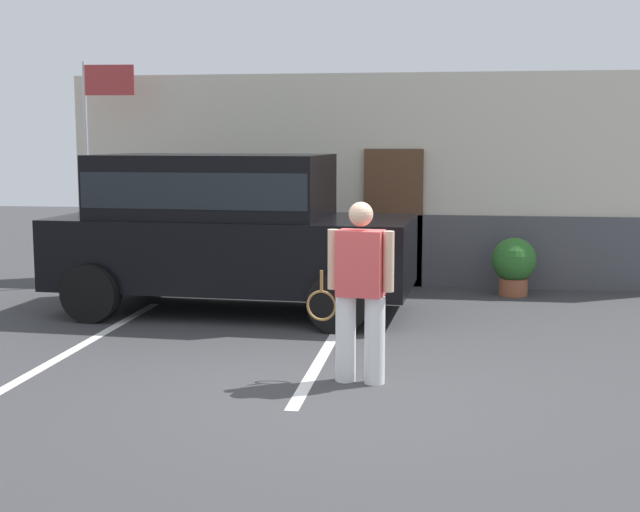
% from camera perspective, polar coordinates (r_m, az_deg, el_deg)
% --- Properties ---
extents(ground_plane, '(40.00, 40.00, 0.00)m').
position_cam_1_polar(ground_plane, '(7.98, 0.26, -8.67)').
color(ground_plane, '#38383A').
extents(parking_stripe_0, '(0.12, 4.40, 0.01)m').
position_cam_1_polar(parking_stripe_0, '(10.15, -14.81, -5.36)').
color(parking_stripe_0, silver).
rests_on(parking_stripe_0, ground_plane).
extents(parking_stripe_1, '(0.12, 4.40, 0.01)m').
position_cam_1_polar(parking_stripe_1, '(9.44, 0.46, -6.07)').
color(parking_stripe_1, silver).
rests_on(parking_stripe_1, ground_plane).
extents(house_frontage, '(9.64, 0.40, 3.24)m').
position_cam_1_polar(house_frontage, '(13.54, 3.76, 4.59)').
color(house_frontage, beige).
rests_on(house_frontage, ground_plane).
extents(parked_suv, '(4.69, 2.35, 2.05)m').
position_cam_1_polar(parked_suv, '(11.34, -6.22, 2.05)').
color(parked_suv, black).
rests_on(parked_suv, ground_plane).
extents(tennis_player_man, '(0.87, 0.32, 1.68)m').
position_cam_1_polar(tennis_player_man, '(8.00, 2.62, -2.24)').
color(tennis_player_man, white).
rests_on(tennis_player_man, ground_plane).
extents(potted_plant_by_porch, '(0.64, 0.64, 0.84)m').
position_cam_1_polar(potted_plant_by_porch, '(12.84, 12.59, -0.49)').
color(potted_plant_by_porch, '#9E5638').
rests_on(potted_plant_by_porch, ground_plane).
extents(flag_pole, '(0.80, 0.08, 3.40)m').
position_cam_1_polar(flag_pole, '(13.71, -14.40, 7.78)').
color(flag_pole, silver).
rests_on(flag_pole, ground_plane).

